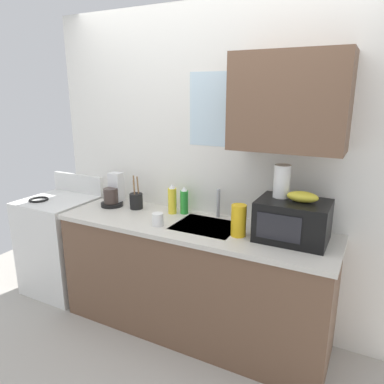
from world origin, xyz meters
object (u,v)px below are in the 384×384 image
dish_soap_bottle_green (184,201)px  microwave (293,221)px  coffee_maker (114,193)px  dish_soap_bottle_yellow (172,200)px  banana_bunch (303,197)px  paper_towel_roll (282,181)px  utensil_crock (136,200)px  mug_white (158,219)px  cereal_canister (239,220)px  stove_range (62,244)px

dish_soap_bottle_green → microwave: bearing=-9.3°
coffee_maker → dish_soap_bottle_yellow: 0.57m
banana_bunch → paper_towel_roll: size_ratio=0.91×
paper_towel_roll → utensil_crock: 1.26m
banana_bunch → paper_towel_roll: bearing=161.6°
paper_towel_roll → banana_bunch: bearing=-18.4°
microwave → coffee_maker: coffee_maker is taller
dish_soap_bottle_yellow → dish_soap_bottle_green: bearing=25.6°
paper_towel_roll → utensil_crock: paper_towel_roll is taller
paper_towel_roll → mug_white: (-0.84, -0.24, -0.33)m
coffee_maker → utensil_crock: bearing=2.9°
banana_bunch → mug_white: banana_bunch is taller
utensil_crock → dish_soap_bottle_green: bearing=10.1°
banana_bunch → dish_soap_bottle_yellow: (-1.03, 0.10, -0.19)m
dish_soap_bottle_green → paper_towel_roll: bearing=-6.8°
banana_bunch → utensil_crock: 1.39m
microwave → cereal_canister: 0.35m
microwave → banana_bunch: 0.18m
banana_bunch → dish_soap_bottle_yellow: bearing=174.3°
microwave → banana_bunch: (0.05, 0.00, 0.17)m
stove_range → microwave: size_ratio=2.35×
stove_range → cereal_canister: size_ratio=4.90×
coffee_maker → utensil_crock: 0.23m
paper_towel_roll → microwave: bearing=-27.4°
microwave → banana_bunch: banana_bunch is taller
dish_soap_bottle_green → mug_white: (-0.04, -0.33, -0.06)m
coffee_maker → mug_white: 0.66m
dish_soap_bottle_yellow → utensil_crock: (-0.33, -0.03, -0.04)m
dish_soap_bottle_green → cereal_canister: size_ratio=1.02×
dish_soap_bottle_green → mug_white: bearing=-96.8°
dish_soap_bottle_green → cereal_canister: dish_soap_bottle_green is taller
banana_bunch → cereal_canister: 0.45m
stove_range → paper_towel_roll: bearing=2.7°
cereal_canister → mug_white: (-0.60, -0.09, -0.06)m
stove_range → mug_white: (1.19, -0.14, 0.49)m
dish_soap_bottle_green → utensil_crock: (-0.42, -0.07, -0.03)m
dish_soap_bottle_green → dish_soap_bottle_yellow: bearing=-154.4°
mug_white → banana_bunch: bearing=10.9°
microwave → utensil_crock: bearing=176.9°
utensil_crock → mug_white: bearing=-34.3°
microwave → coffee_maker: size_ratio=1.64×
banana_bunch → dish_soap_bottle_green: bearing=171.3°
coffee_maker → dish_soap_bottle_green: (0.65, 0.09, 0.00)m
dish_soap_bottle_green → dish_soap_bottle_yellow: size_ratio=0.92×
dish_soap_bottle_green → utensil_crock: bearing=-169.9°
paper_towel_roll → dish_soap_bottle_green: (-0.80, 0.09, -0.27)m
coffee_maker → cereal_canister: 1.22m
stove_range → cereal_canister: 1.87m
utensil_crock → dish_soap_bottle_yellow: bearing=5.6°
cereal_canister → dish_soap_bottle_yellow: bearing=162.5°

